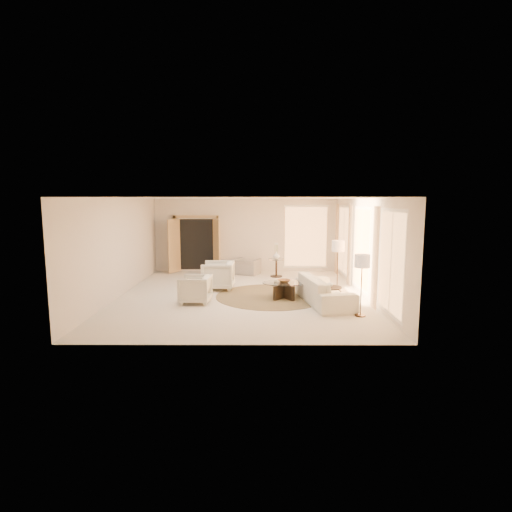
{
  "coord_description": "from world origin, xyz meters",
  "views": [
    {
      "loc": [
        0.44,
        -11.31,
        2.75
      ],
      "look_at": [
        0.4,
        0.4,
        1.1
      ],
      "focal_mm": 28.0,
      "sensor_mm": 36.0,
      "label": 1
    }
  ],
  "objects_px": {
    "side_table": "(276,266)",
    "bowl": "(284,281)",
    "armchair_left": "(218,274)",
    "floor_lamp_far": "(362,264)",
    "floor_lamp_near": "(338,248)",
    "end_vase": "(330,284)",
    "armchair_right": "(195,288)",
    "side_vase": "(276,255)",
    "sofa": "(324,290)",
    "accent_chair": "(247,264)",
    "end_table": "(330,294)",
    "coffee_table": "(284,288)"
  },
  "relations": [
    {
      "from": "end_table",
      "to": "side_table",
      "type": "bearing_deg",
      "value": 105.32
    },
    {
      "from": "floor_lamp_near",
      "to": "end_vase",
      "type": "bearing_deg",
      "value": -106.66
    },
    {
      "from": "sofa",
      "to": "coffee_table",
      "type": "xyz_separation_m",
      "value": [
        -1.04,
        0.55,
        -0.07
      ]
    },
    {
      "from": "accent_chair",
      "to": "bowl",
      "type": "height_order",
      "value": "accent_chair"
    },
    {
      "from": "end_vase",
      "to": "floor_lamp_near",
      "type": "bearing_deg",
      "value": 73.34
    },
    {
      "from": "accent_chair",
      "to": "end_table",
      "type": "xyz_separation_m",
      "value": [
        2.24,
        -4.72,
        -0.0
      ]
    },
    {
      "from": "side_table",
      "to": "bowl",
      "type": "height_order",
      "value": "side_table"
    },
    {
      "from": "accent_chair",
      "to": "coffee_table",
      "type": "xyz_separation_m",
      "value": [
        1.15,
        -3.64,
        -0.11
      ]
    },
    {
      "from": "armchair_left",
      "to": "accent_chair",
      "type": "bearing_deg",
      "value": 163.36
    },
    {
      "from": "armchair_right",
      "to": "coffee_table",
      "type": "bearing_deg",
      "value": 106.43
    },
    {
      "from": "armchair_left",
      "to": "end_vase",
      "type": "bearing_deg",
      "value": 55.83
    },
    {
      "from": "armchair_right",
      "to": "floor_lamp_near",
      "type": "height_order",
      "value": "floor_lamp_near"
    },
    {
      "from": "end_vase",
      "to": "accent_chair",
      "type": "bearing_deg",
      "value": 115.42
    },
    {
      "from": "end_table",
      "to": "side_table",
      "type": "relative_size",
      "value": 0.91
    },
    {
      "from": "sofa",
      "to": "side_vase",
      "type": "xyz_separation_m",
      "value": [
        -1.11,
        3.72,
        0.42
      ]
    },
    {
      "from": "side_table",
      "to": "end_vase",
      "type": "distance_m",
      "value": 4.42
    },
    {
      "from": "coffee_table",
      "to": "floor_lamp_far",
      "type": "height_order",
      "value": "floor_lamp_far"
    },
    {
      "from": "bowl",
      "to": "armchair_left",
      "type": "bearing_deg",
      "value": 150.32
    },
    {
      "from": "end_table",
      "to": "end_vase",
      "type": "xyz_separation_m",
      "value": [
        0.0,
        0.0,
        0.25
      ]
    },
    {
      "from": "end_table",
      "to": "floor_lamp_far",
      "type": "height_order",
      "value": "floor_lamp_far"
    },
    {
      "from": "armchair_left",
      "to": "floor_lamp_far",
      "type": "bearing_deg",
      "value": 53.47
    },
    {
      "from": "armchair_right",
      "to": "accent_chair",
      "type": "distance_m",
      "value": 4.35
    },
    {
      "from": "accent_chair",
      "to": "coffee_table",
      "type": "distance_m",
      "value": 3.82
    },
    {
      "from": "floor_lamp_near",
      "to": "floor_lamp_far",
      "type": "bearing_deg",
      "value": -88.74
    },
    {
      "from": "accent_chair",
      "to": "armchair_left",
      "type": "bearing_deg",
      "value": 94.23
    },
    {
      "from": "floor_lamp_near",
      "to": "bowl",
      "type": "height_order",
      "value": "floor_lamp_near"
    },
    {
      "from": "sofa",
      "to": "armchair_left",
      "type": "bearing_deg",
      "value": 51.86
    },
    {
      "from": "accent_chair",
      "to": "floor_lamp_far",
      "type": "height_order",
      "value": "floor_lamp_far"
    },
    {
      "from": "armchair_left",
      "to": "side_vase",
      "type": "distance_m",
      "value": 2.81
    },
    {
      "from": "sofa",
      "to": "armchair_right",
      "type": "distance_m",
      "value": 3.47
    },
    {
      "from": "accent_chair",
      "to": "floor_lamp_far",
      "type": "distance_m",
      "value": 6.17
    },
    {
      "from": "sofa",
      "to": "floor_lamp_far",
      "type": "bearing_deg",
      "value": -160.43
    },
    {
      "from": "side_table",
      "to": "bowl",
      "type": "xyz_separation_m",
      "value": [
        0.07,
        -3.17,
        0.09
      ]
    },
    {
      "from": "floor_lamp_far",
      "to": "bowl",
      "type": "relative_size",
      "value": 4.33
    },
    {
      "from": "accent_chair",
      "to": "sofa",
      "type": "bearing_deg",
      "value": 140.02
    },
    {
      "from": "end_vase",
      "to": "side_vase",
      "type": "bearing_deg",
      "value": 105.32
    },
    {
      "from": "sofa",
      "to": "coffee_table",
      "type": "relative_size",
      "value": 1.87
    },
    {
      "from": "bowl",
      "to": "accent_chair",
      "type": "bearing_deg",
      "value": 107.5
    },
    {
      "from": "bowl",
      "to": "side_vase",
      "type": "distance_m",
      "value": 3.19
    },
    {
      "from": "armchair_left",
      "to": "end_vase",
      "type": "relative_size",
      "value": 6.23
    },
    {
      "from": "armchair_right",
      "to": "side_vase",
      "type": "distance_m",
      "value": 4.39
    },
    {
      "from": "armchair_left",
      "to": "armchair_right",
      "type": "bearing_deg",
      "value": -13.86
    },
    {
      "from": "side_table",
      "to": "bowl",
      "type": "bearing_deg",
      "value": -88.74
    },
    {
      "from": "bowl",
      "to": "end_vase",
      "type": "bearing_deg",
      "value": -44.57
    },
    {
      "from": "armchair_right",
      "to": "bowl",
      "type": "relative_size",
      "value": 2.38
    },
    {
      "from": "sofa",
      "to": "side_vase",
      "type": "height_order",
      "value": "side_vase"
    },
    {
      "from": "armchair_right",
      "to": "coffee_table",
      "type": "distance_m",
      "value": 2.48
    },
    {
      "from": "floor_lamp_near",
      "to": "floor_lamp_far",
      "type": "xyz_separation_m",
      "value": [
        0.06,
        -2.54,
        -0.06
      ]
    },
    {
      "from": "end_vase",
      "to": "armchair_left",
      "type": "bearing_deg",
      "value": 144.32
    },
    {
      "from": "floor_lamp_far",
      "to": "end_table",
      "type": "bearing_deg",
      "value": 132.13
    }
  ]
}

